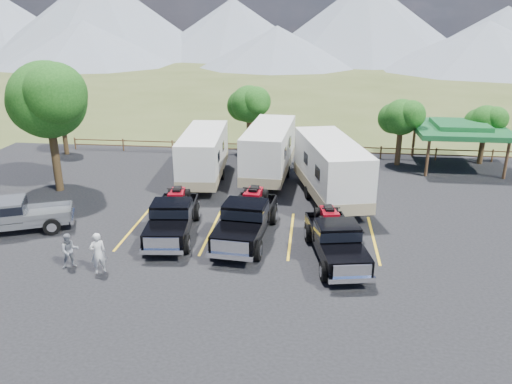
# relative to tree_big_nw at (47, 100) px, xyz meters

# --- Properties ---
(ground) EXTENTS (320.00, 320.00, 0.00)m
(ground) POSITION_rel_tree_big_nw_xyz_m (12.55, -9.03, -5.60)
(ground) COLOR #3F4A1F
(ground) RESTS_ON ground
(asphalt_lot) EXTENTS (44.00, 34.00, 0.04)m
(asphalt_lot) POSITION_rel_tree_big_nw_xyz_m (12.55, -6.03, -5.58)
(asphalt_lot) COLOR black
(asphalt_lot) RESTS_ON ground
(stall_lines) EXTENTS (12.12, 5.50, 0.01)m
(stall_lines) POSITION_rel_tree_big_nw_xyz_m (12.55, -5.03, -5.55)
(stall_lines) COLOR gold
(stall_lines) RESTS_ON asphalt_lot
(tree_big_nw) EXTENTS (5.54, 5.18, 7.84)m
(tree_big_nw) POSITION_rel_tree_big_nw_xyz_m (0.00, 0.00, 0.00)
(tree_big_nw) COLOR #332213
(tree_big_nw) RESTS_ON ground
(tree_ne_a) EXTENTS (3.11, 2.92, 4.76)m
(tree_ne_a) POSITION_rel_tree_big_nw_xyz_m (21.52, 7.99, -2.11)
(tree_ne_a) COLOR #332213
(tree_ne_a) RESTS_ON ground
(tree_ne_b) EXTENTS (2.77, 2.59, 4.27)m
(tree_ne_b) POSITION_rel_tree_big_nw_xyz_m (27.52, 8.99, -2.47)
(tree_ne_b) COLOR #332213
(tree_ne_b) RESTS_ON ground
(tree_north) EXTENTS (3.46, 3.24, 5.25)m
(tree_north) POSITION_rel_tree_big_nw_xyz_m (10.52, 9.99, -1.76)
(tree_north) COLOR #332213
(tree_north) RESTS_ON ground
(tree_nw_small) EXTENTS (2.59, 2.43, 3.85)m
(tree_nw_small) POSITION_rel_tree_big_nw_xyz_m (-3.48, 7.99, -2.81)
(tree_nw_small) COLOR #332213
(tree_nw_small) RESTS_ON ground
(rail_fence) EXTENTS (36.12, 0.12, 1.00)m
(rail_fence) POSITION_rel_tree_big_nw_xyz_m (14.55, 9.47, -4.99)
(rail_fence) COLOR brown
(rail_fence) RESTS_ON ground
(pavilion) EXTENTS (6.20, 6.20, 3.22)m
(pavilion) POSITION_rel_tree_big_nw_xyz_m (25.55, 7.97, -2.81)
(pavilion) COLOR brown
(pavilion) RESTS_ON ground
(mountain_range) EXTENTS (209.00, 71.00, 20.00)m
(mountain_range) POSITION_rel_tree_big_nw_xyz_m (4.92, 96.95, 2.28)
(mountain_range) COLOR gray
(mountain_range) RESTS_ON ground
(rig_left) EXTENTS (2.60, 6.14, 2.00)m
(rig_left) POSITION_rel_tree_big_nw_xyz_m (8.79, -5.60, -4.60)
(rig_left) COLOR black
(rig_left) RESTS_ON asphalt_lot
(rig_center) EXTENTS (2.70, 6.55, 2.14)m
(rig_center) POSITION_rel_tree_big_nw_xyz_m (12.42, -5.56, -4.53)
(rig_center) COLOR black
(rig_center) RESTS_ON asphalt_lot
(rig_right) EXTENTS (2.92, 6.08, 1.95)m
(rig_right) POSITION_rel_tree_big_nw_xyz_m (16.60, -7.20, -4.62)
(rig_right) COLOR black
(rig_right) RESTS_ON asphalt_lot
(trailer_left) EXTENTS (2.94, 9.33, 3.23)m
(trailer_left) POSITION_rel_tree_big_nw_xyz_m (8.53, 2.78, -3.87)
(trailer_left) COLOR white
(trailer_left) RESTS_ON asphalt_lot
(trailer_center) EXTENTS (3.02, 9.95, 3.45)m
(trailer_center) POSITION_rel_tree_big_nw_xyz_m (12.65, 3.91, -3.75)
(trailer_center) COLOR white
(trailer_center) RESTS_ON asphalt_lot
(trailer_right) EXTENTS (4.48, 10.03, 3.49)m
(trailer_right) POSITION_rel_tree_big_nw_xyz_m (16.52, 0.22, -3.73)
(trailer_right) COLOR white
(trailer_right) RESTS_ON asphalt_lot
(pickup_silver) EXTENTS (5.91, 3.89, 1.70)m
(pickup_silver) POSITION_rel_tree_big_nw_xyz_m (0.88, -6.20, -4.67)
(pickup_silver) COLOR gray
(pickup_silver) RESTS_ON asphalt_lot
(person_a) EXTENTS (0.79, 0.74, 1.82)m
(person_a) POSITION_rel_tree_big_nw_xyz_m (6.74, -9.71, -4.65)
(person_a) COLOR silver
(person_a) RESTS_ON asphalt_lot
(person_b) EXTENTS (0.95, 0.90, 1.55)m
(person_b) POSITION_rel_tree_big_nw_xyz_m (5.34, -9.40, -4.78)
(person_b) COLOR slate
(person_b) RESTS_ON asphalt_lot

